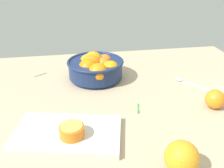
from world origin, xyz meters
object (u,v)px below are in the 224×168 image
fruit_bowl (96,68)px  loose_orange_1 (182,158)px  cutting_board (68,134)px  orange_half_0 (72,131)px  loose_orange_2 (215,99)px  spoon (187,82)px

fruit_bowl → loose_orange_1: (14.46, -55.37, -1.15)cm
fruit_bowl → cutting_board: 39.74cm
orange_half_0 → loose_orange_1: loose_orange_1 is taller
orange_half_0 → loose_orange_2: (49.08, 10.02, -0.30)cm
loose_orange_2 → fruit_bowl: bearing=141.8°
loose_orange_1 → loose_orange_2: 34.70cm
spoon → loose_orange_2: bearing=-87.0°
fruit_bowl → loose_orange_1: fruit_bowl is taller
fruit_bowl → loose_orange_2: bearing=-38.2°
cutting_board → spoon: bearing=28.9°
loose_orange_1 → spoon: bearing=63.6°
fruit_bowl → orange_half_0: bearing=-105.7°
fruit_bowl → orange_half_0: 41.41cm
loose_orange_1 → fruit_bowl: bearing=104.6°
cutting_board → loose_orange_2: 51.08cm
loose_orange_2 → spoon: size_ratio=0.51×
fruit_bowl → orange_half_0: (-11.17, -39.84, -1.69)cm
loose_orange_1 → spoon: size_ratio=0.64×
cutting_board → loose_orange_2: loose_orange_2 is taller
spoon → cutting_board: bearing=-151.1°
fruit_bowl → loose_orange_2: 48.27cm
cutting_board → loose_orange_2: bearing=8.6°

